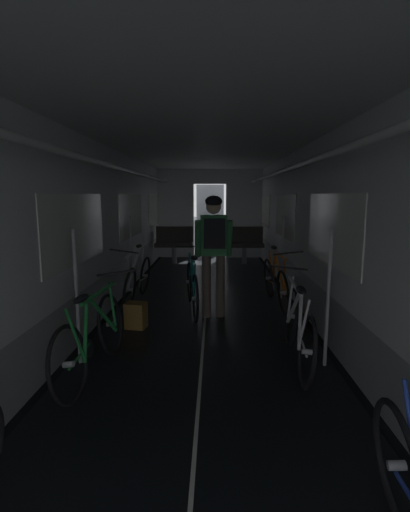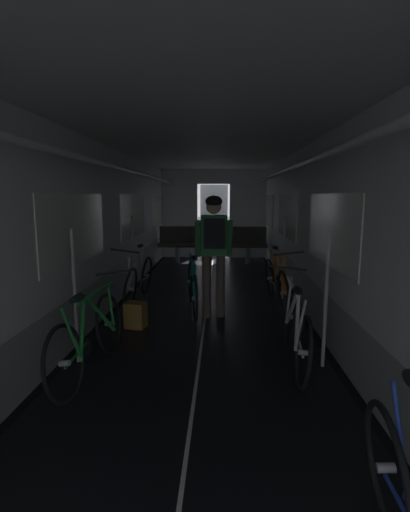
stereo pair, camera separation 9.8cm
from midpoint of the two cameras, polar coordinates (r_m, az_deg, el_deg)
name	(u,v)px [view 1 (the left image)]	position (r m, az deg, el deg)	size (l,w,h in m)	color
train_car_shell	(205,198)	(5.22, -0.54, 8.72)	(3.14, 12.34, 2.57)	black
bench_seat_far_left	(174,241)	(9.82, -4.92, 2.22)	(0.98, 0.51, 0.95)	gray
bench_seat_far_right	(244,241)	(9.78, 5.63, 2.19)	(0.98, 0.51, 0.95)	gray
bicycle_white	(298,328)	(4.08, 13.12, -10.43)	(0.44, 1.69, 0.95)	black
bicycle_silver	(138,279)	(6.32, -10.51, -3.41)	(0.44, 1.69, 0.95)	black
bicycle_orange	(276,282)	(6.11, 10.09, -3.81)	(0.44, 1.69, 0.95)	black
bicycle_green	(93,337)	(3.91, -17.21, -11.54)	(0.48, 1.70, 0.96)	black
person_cyclist_aisle	(214,243)	(5.31, 0.78, 1.95)	(0.54, 0.41, 1.73)	brown
bicycle_teal_in_aisle	(192,286)	(5.71, -2.43, -4.57)	(0.44, 1.68, 0.93)	black
backpack_on_floor	(136,315)	(5.15, -10.87, -8.74)	(0.26, 0.20, 0.34)	olive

